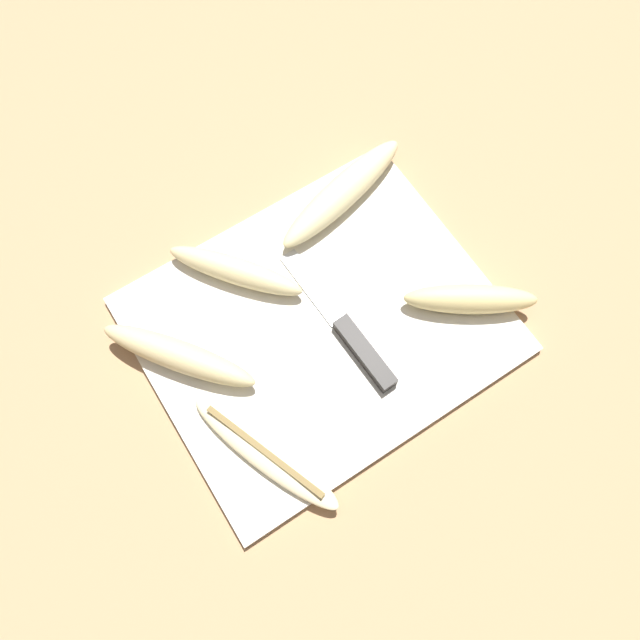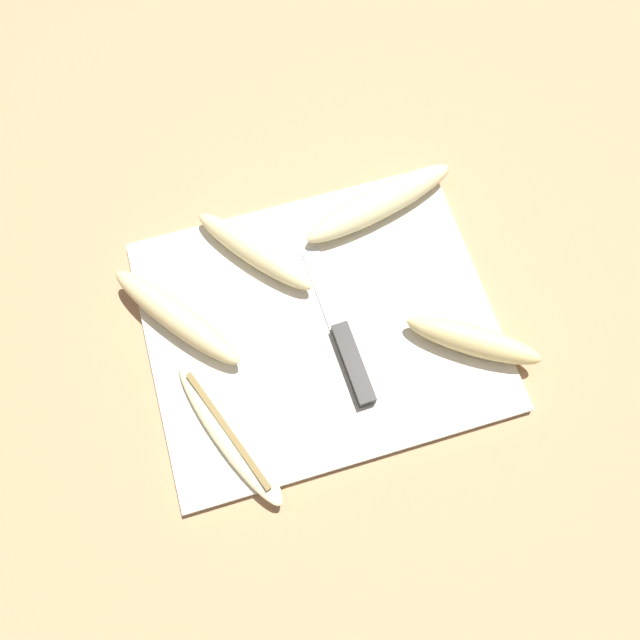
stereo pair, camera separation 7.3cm
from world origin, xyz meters
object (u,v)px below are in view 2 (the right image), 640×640
Objects in this scene: banana_soft_right at (379,203)px; banana_cream_curved at (229,431)px; banana_mellow_near at (176,317)px; banana_golden_short at (473,340)px; knife at (348,350)px; banana_ripe_center at (254,251)px.

banana_soft_right reaches higher than banana_cream_curved.
banana_golden_short is at bearing -21.25° from banana_mellow_near.
banana_cream_curved is at bearing -79.59° from banana_mellow_near.
knife is at bearing 166.80° from banana_golden_short.
banana_mellow_near is (-0.27, -0.08, 0.00)m from banana_soft_right.
banana_soft_right is (0.09, 0.17, 0.01)m from knife.
banana_cream_curved is (-0.25, -0.22, -0.01)m from banana_soft_right.
banana_ripe_center reaches higher than knife.
banana_golden_short is at bearing 3.90° from banana_cream_curved.
banana_cream_curved is (-0.08, -0.20, -0.01)m from banana_ripe_center.
banana_ripe_center is (-0.07, 0.15, 0.01)m from knife.
banana_golden_short is at bearing -15.65° from knife.
banana_mellow_near is (-0.11, -0.06, 0.00)m from banana_ripe_center.
banana_ripe_center is 0.12m from banana_mellow_near.
banana_golden_short is 0.87× the size of banana_mellow_near.
banana_cream_curved is at bearing -163.51° from knife.
banana_ripe_center is at bearing 28.15° from banana_mellow_near.
banana_mellow_near reaches higher than knife.
banana_golden_short is (0.05, -0.20, 0.00)m from banana_soft_right.
knife is 0.17m from banana_ripe_center.
banana_cream_curved reaches higher than knife.
banana_mellow_near is (-0.03, 0.14, 0.01)m from banana_cream_curved.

